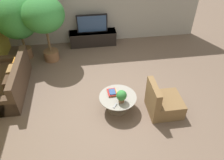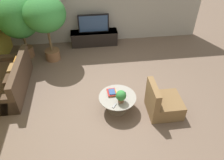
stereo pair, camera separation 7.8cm
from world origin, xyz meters
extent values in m
plane|color=brown|center=(0.00, 0.00, 0.00)|extent=(24.00, 24.00, 0.00)
cube|color=#A39E93|center=(0.00, 3.26, 1.50)|extent=(7.40, 0.12, 3.00)
cube|color=black|center=(-0.22, 2.94, 0.25)|extent=(1.65, 0.48, 0.50)
cube|color=#2D2823|center=(-0.22, 2.94, 0.49)|extent=(1.68, 0.50, 0.02)
cube|color=black|center=(-0.22, 2.94, 0.82)|extent=(1.07, 0.08, 0.64)
cube|color=navy|center=(-0.22, 2.90, 0.82)|extent=(0.98, 0.00, 0.57)
cube|color=black|center=(-0.22, 2.94, 0.51)|extent=(0.32, 0.13, 0.02)
cylinder|color=#756656|center=(0.14, -0.41, 0.01)|extent=(0.50, 0.50, 0.02)
cylinder|color=#756656|center=(0.14, -0.41, 0.20)|extent=(0.10, 0.10, 0.41)
cylinder|color=gray|center=(0.14, -0.41, 0.41)|extent=(0.92, 0.92, 0.02)
cube|color=#4C3828|center=(-2.69, 0.72, 0.21)|extent=(0.84, 2.02, 0.42)
cube|color=#4C3828|center=(-2.35, 0.72, 0.63)|extent=(0.16, 2.02, 0.42)
cube|color=#4C3828|center=(-2.69, 1.62, 0.27)|extent=(0.84, 0.20, 0.54)
cube|color=#4C3828|center=(-2.69, -0.19, 0.27)|extent=(0.84, 0.20, 0.54)
cube|color=orange|center=(-2.51, 1.19, 0.56)|extent=(0.16, 0.30, 0.29)
cube|color=olive|center=(-2.51, 0.72, 0.59)|extent=(0.16, 0.38, 0.35)
cube|color=#422D1E|center=(-2.51, 0.24, 0.59)|extent=(0.13, 0.38, 0.34)
cube|color=brown|center=(1.28, -0.63, 0.20)|extent=(0.80, 0.76, 0.40)
cube|color=brown|center=(0.95, -0.63, 0.63)|extent=(0.14, 0.76, 0.46)
cylinder|color=brown|center=(-2.50, 2.40, 0.18)|extent=(0.39, 0.39, 0.35)
cylinder|color=brown|center=(-2.50, 2.40, 0.55)|extent=(0.08, 0.08, 0.40)
ellipsoid|color=#337F38|center=(-2.50, 2.40, 1.40)|extent=(1.28, 1.28, 1.30)
cylinder|color=brown|center=(-1.65, 2.13, 0.17)|extent=(0.47, 0.47, 0.33)
cylinder|color=brown|center=(-1.65, 2.13, 0.68)|extent=(0.08, 0.08, 0.70)
ellipsoid|color=#337F38|center=(-1.65, 2.13, 1.56)|extent=(1.25, 1.25, 1.05)
cylinder|color=brown|center=(0.20, -0.58, 0.47)|extent=(0.14, 0.14, 0.09)
sphere|color=#337F38|center=(0.20, -0.58, 0.62)|extent=(0.25, 0.25, 0.25)
cube|color=gold|center=(0.04, -0.27, 0.44)|extent=(0.22, 0.27, 0.02)
cube|color=#A32823|center=(0.01, -0.26, 0.46)|extent=(0.22, 0.29, 0.02)
cube|color=#2D4C84|center=(0.02, -0.27, 0.48)|extent=(0.16, 0.21, 0.02)
cube|color=black|center=(0.29, -0.33, 0.43)|extent=(0.16, 0.12, 0.02)
cube|color=gray|center=(0.03, -0.70, 0.43)|extent=(0.12, 0.16, 0.02)
camera|label=1|loc=(-0.55, -4.19, 4.10)|focal=35.00mm
camera|label=2|loc=(-0.47, -4.20, 4.10)|focal=35.00mm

